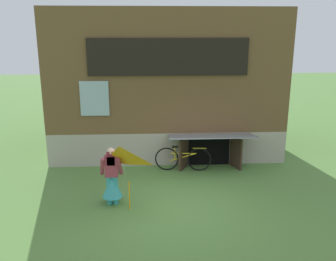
# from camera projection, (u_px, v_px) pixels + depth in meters

# --- Properties ---
(ground_plane) EXTENTS (60.00, 60.00, 0.00)m
(ground_plane) POSITION_uv_depth(u_px,v_px,m) (175.00, 206.00, 9.39)
(ground_plane) COLOR #56843D
(log_house) EXTENTS (7.93, 5.70, 5.08)m
(log_house) POSITION_uv_depth(u_px,v_px,m) (165.00, 81.00, 13.82)
(log_house) COLOR #ADA393
(log_house) RESTS_ON ground_plane
(person) EXTENTS (0.61, 0.52, 1.53)m
(person) POSITION_uv_depth(u_px,v_px,m) (112.00, 181.00, 9.37)
(person) COLOR teal
(person) RESTS_ON ground_plane
(kite) EXTENTS (1.10, 1.01, 1.65)m
(kite) POSITION_uv_depth(u_px,v_px,m) (120.00, 164.00, 8.71)
(kite) COLOR orange
(kite) RESTS_ON ground_plane
(bicycle_yellow) EXTENTS (1.80, 0.24, 0.82)m
(bicycle_yellow) POSITION_uv_depth(u_px,v_px,m) (183.00, 159.00, 11.72)
(bicycle_yellow) COLOR black
(bicycle_yellow) RESTS_ON ground_plane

